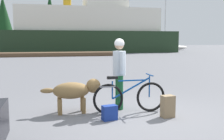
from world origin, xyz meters
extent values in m
plane|color=slate|center=(0.00, 0.00, 0.00)|extent=(160.00, 160.00, 0.00)
torus|color=black|center=(0.38, 0.25, 0.36)|extent=(0.72, 0.06, 0.72)
torus|color=black|center=(-0.67, 0.25, 0.36)|extent=(0.72, 0.06, 0.72)
cube|color=navy|center=(-0.09, 0.25, 0.78)|extent=(0.67, 0.03, 0.03)
cube|color=navy|center=(-0.11, 0.25, 0.59)|extent=(0.91, 0.03, 0.49)
cylinder|color=navy|center=(-0.57, 0.25, 0.57)|extent=(0.03, 0.03, 0.42)
cylinder|color=navy|center=(0.34, 0.25, 0.62)|extent=(0.03, 0.03, 0.52)
cube|color=black|center=(-0.57, 0.25, 0.86)|extent=(0.24, 0.10, 0.06)
cylinder|color=navy|center=(0.34, 0.25, 0.90)|extent=(0.03, 0.44, 0.03)
cube|color=slate|center=(-0.69, 0.25, 0.66)|extent=(0.36, 0.14, 0.02)
cylinder|color=#19592D|center=(-0.28, 0.82, 0.43)|extent=(0.14, 0.14, 0.85)
cylinder|color=#19592D|center=(-0.28, 0.60, 0.43)|extent=(0.14, 0.14, 0.85)
cylinder|color=silver|center=(-0.28, 0.71, 1.15)|extent=(0.32, 0.32, 0.60)
cylinder|color=silver|center=(-0.28, 0.93, 1.19)|extent=(0.09, 0.09, 0.53)
cylinder|color=silver|center=(-0.28, 0.49, 1.19)|extent=(0.09, 0.09, 0.53)
sphere|color=tan|center=(-0.28, 0.71, 1.61)|extent=(0.23, 0.23, 0.23)
sphere|color=white|center=(-0.28, 0.71, 1.64)|extent=(0.25, 0.25, 0.25)
ellipsoid|color=olive|center=(-1.49, 0.58, 0.54)|extent=(0.86, 0.46, 0.39)
sphere|color=olive|center=(-0.96, 0.58, 0.63)|extent=(0.35, 0.35, 0.35)
ellipsoid|color=olive|center=(-2.04, 0.58, 0.56)|extent=(0.32, 0.12, 0.12)
cylinder|color=olive|center=(-1.22, 0.70, 0.18)|extent=(0.10, 0.10, 0.37)
cylinder|color=olive|center=(-1.22, 0.45, 0.18)|extent=(0.10, 0.10, 0.37)
cylinder|color=olive|center=(-1.77, 0.70, 0.18)|extent=(0.10, 0.10, 0.37)
cylinder|color=olive|center=(-1.77, 0.45, 0.18)|extent=(0.10, 0.10, 0.37)
cube|color=#8C7251|center=(0.58, -0.28, 0.25)|extent=(0.30, 0.23, 0.49)
cube|color=navy|center=(-0.74, -0.19, 0.16)|extent=(0.35, 0.24, 0.32)
cube|color=brown|center=(-1.53, 24.02, 0.20)|extent=(13.93, 2.82, 0.40)
cube|color=#1E331E|center=(3.64, 32.50, 1.48)|extent=(24.40, 8.00, 2.96)
cube|color=silver|center=(3.64, 32.50, 4.56)|extent=(19.52, 6.72, 3.20)
cube|color=silver|center=(6.08, 32.50, 7.06)|extent=(5.85, 4.80, 1.80)
cylinder|color=#BF8C19|center=(0.71, 32.50, 7.36)|extent=(1.10, 1.10, 2.40)
ellipsoid|color=silver|center=(17.85, 37.48, 0.45)|extent=(8.73, 2.44, 0.90)
cylinder|color=#B2B2B7|center=(17.85, 37.48, 5.23)|extent=(0.14, 0.14, 8.67)
cylinder|color=#B2B2B7|center=(16.54, 37.48, 2.10)|extent=(3.93, 0.10, 0.10)
cylinder|color=#4C331E|center=(-10.78, 52.44, 1.63)|extent=(0.36, 0.36, 3.27)
cone|color=#143819|center=(-10.78, 52.44, 6.94)|extent=(3.66, 3.66, 7.33)
cylinder|color=#4C331E|center=(-1.52, 52.32, 1.26)|extent=(0.45, 0.45, 2.52)
cone|color=#143819|center=(-1.52, 52.32, 6.96)|extent=(3.41, 3.41, 8.86)
cylinder|color=#4C331E|center=(16.35, 53.51, 1.47)|extent=(0.50, 0.50, 2.94)
cone|color=#143819|center=(16.35, 53.51, 6.20)|extent=(4.23, 4.23, 6.53)
cylinder|color=#4C331E|center=(10.53, 57.49, 1.48)|extent=(0.42, 0.42, 2.95)
cone|color=#143819|center=(10.53, 57.49, 7.13)|extent=(4.05, 4.05, 8.36)
camera|label=1|loc=(-1.99, -5.62, 1.72)|focal=42.42mm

